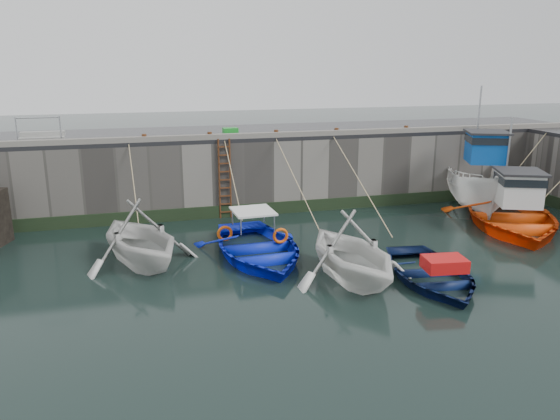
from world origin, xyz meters
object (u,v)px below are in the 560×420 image
object	(u,v)px
ladder	(225,179)
boat_near_blacktrim	(350,278)
boat_near_white	(141,263)
bollard_d	(336,131)
bollard_b	(210,136)
boat_far_white	(479,185)
bollard_a	(144,138)
bollard_e	(406,129)
fish_crate	(230,132)
boat_far_orange	(511,216)
boat_near_navy	(431,280)
bollard_c	(276,133)
boat_near_blue	(257,256)

from	to	relation	value
ladder	boat_near_blacktrim	size ratio (longest dim) A/B	0.73
boat_near_white	bollard_d	size ratio (longest dim) A/B	15.68
bollard_b	boat_near_white	bearing A→B (deg)	-121.84
ladder	boat_far_white	bearing A→B (deg)	-7.39
ladder	bollard_b	size ratio (longest dim) A/B	11.43
bollard_d	bollard_a	bearing A→B (deg)	180.00
boat_far_white	bollard_d	xyz separation A→B (m)	(-5.87, 1.72, 2.26)
bollard_e	fish_crate	bearing A→B (deg)	173.73
boat_far_orange	bollard_d	size ratio (longest dim) A/B	28.09
boat_near_blacktrim	bollard_b	size ratio (longest dim) A/B	15.63
boat_near_white	bollard_e	bearing A→B (deg)	0.84
boat_near_navy	boat_far_white	xyz separation A→B (m)	(6.03, 6.63, 1.04)
boat_near_navy	boat_far_white	size ratio (longest dim) A/B	0.66
boat_near_blacktrim	bollard_c	xyz separation A→B (m)	(-0.24, 7.64, 3.30)
boat_far_white	boat_near_blue	bearing A→B (deg)	-139.65
boat_near_white	boat_near_blue	world-z (taller)	boat_near_white
boat_far_orange	bollard_c	distance (m)	9.64
bollard_a	bollard_b	xyz separation A→B (m)	(2.50, 0.00, 0.00)
ladder	boat_far_white	size ratio (longest dim) A/B	0.47
boat_near_blacktrim	bollard_d	distance (m)	8.65
bollard_e	boat_far_orange	bearing A→B (deg)	-62.31
boat_far_orange	bollard_d	distance (m)	7.59
boat_far_orange	boat_far_white	bearing A→B (deg)	104.55
fish_crate	boat_far_orange	bearing A→B (deg)	-32.39
boat_near_blacktrim	boat_near_navy	distance (m)	2.31
boat_far_white	boat_near_blacktrim	bearing A→B (deg)	-121.82
boat_near_blacktrim	fish_crate	distance (m)	9.31
ladder	boat_near_blacktrim	distance (m)	7.87
bollard_a	bollard_c	distance (m)	5.20
ladder	bollard_c	world-z (taller)	bollard_c
boat_near_navy	bollard_b	world-z (taller)	bollard_b
boat_near_blue	boat_far_white	size ratio (longest dim) A/B	0.79
bollard_b	boat_far_white	bearing A→B (deg)	-8.75
boat_near_blue	bollard_a	distance (m)	6.88
boat_near_blacktrim	bollard_a	size ratio (longest dim) A/B	15.63
ladder	boat_far_orange	size ratio (longest dim) A/B	0.41
boat_near_blacktrim	boat_far_white	distance (m)	10.20
boat_near_blue	boat_far_orange	bearing A→B (deg)	1.48
fish_crate	bollard_e	bearing A→B (deg)	-10.74
bollard_d	boat_near_white	bearing A→B (deg)	-150.18
boat_far_orange	bollard_c	xyz separation A→B (m)	(-8.10, 4.38, 2.87)
boat_near_white	boat_near_blacktrim	world-z (taller)	boat_near_white
boat_near_blue	boat_near_navy	distance (m)	5.47
boat_near_white	boat_near_navy	world-z (taller)	boat_near_white
bollard_a	boat_near_white	bearing A→B (deg)	-95.18
boat_far_orange	bollard_b	size ratio (longest dim) A/B	28.09
bollard_b	boat_near_navy	bearing A→B (deg)	-58.39
boat_near_navy	bollard_c	distance (m)	9.30
bollard_a	boat_near_blacktrim	bearing A→B (deg)	-54.58
boat_far_white	bollard_d	distance (m)	6.52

